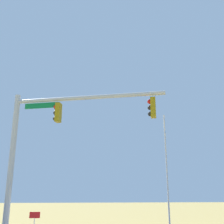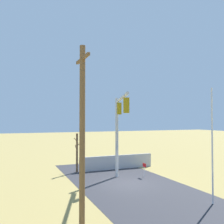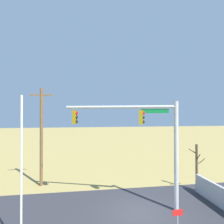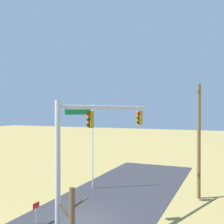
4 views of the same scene
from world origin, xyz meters
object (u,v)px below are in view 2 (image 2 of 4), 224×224
at_px(flagpole, 212,145).
at_px(bare_tree, 77,152).
at_px(utility_pole, 82,135).
at_px(open_sign, 144,167).
at_px(signal_mast, 119,122).

xyz_separation_m(flagpole, bare_tree, (11.95, 5.33, -1.60)).
bearing_deg(flagpole, utility_pole, 95.28).
bearing_deg(bare_tree, open_sign, -130.46).
bearing_deg(signal_mast, flagpole, -155.17).
bearing_deg(open_sign, flagpole, -177.75).
distance_m(signal_mast, bare_tree, 6.32).
xyz_separation_m(signal_mast, utility_pole, (-7.61, 5.27, -0.55)).
height_order(flagpole, open_sign, flagpole).
relative_size(flagpole, utility_pole, 0.83).
distance_m(flagpole, bare_tree, 13.18).
xyz_separation_m(bare_tree, open_sign, (-4.29, -5.03, -1.03)).
relative_size(flagpole, open_sign, 5.81).
relative_size(utility_pole, open_sign, 6.96).
bearing_deg(flagpole, open_sign, 2.25).
relative_size(signal_mast, flagpole, 1.03).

